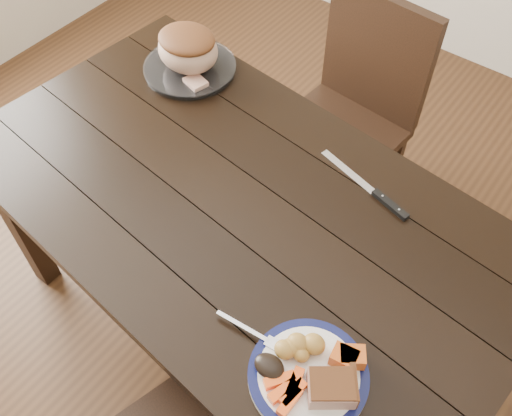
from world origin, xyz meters
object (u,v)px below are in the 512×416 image
Objects in this scene: dinner_plate at (308,376)px; carving_knife at (379,196)px; pork_slice at (331,388)px; chair_far at (352,109)px; serving_platter at (190,69)px; roast_joint at (188,50)px; fork at (255,334)px; dining_table at (238,221)px.

carving_knife is (-0.13, 0.54, -0.00)m from dinner_plate.
dinner_plate is 2.71× the size of pork_slice.
chair_far reaches higher than dinner_plate.
serving_platter is 1.45× the size of roast_joint.
chair_far is at bearing 43.90° from serving_platter.
chair_far is 4.53× the size of roast_joint.
fork is at bearing -39.77° from roast_joint.
roast_joint reaches higher than dining_table.
dining_table is 0.60m from roast_joint.
pork_slice reaches higher than fork.
pork_slice is (0.54, -1.04, 0.27)m from chair_far.
serving_platter is 0.98m from fork.
chair_far reaches higher than carving_knife.
fork is at bearing 112.36° from chair_far.
chair_far is 5.21× the size of fork.
pork_slice reaches higher than carving_knife.
roast_joint is at bearing -173.20° from carving_knife.
serving_platter is 1.15m from pork_slice.
dinner_plate is 0.89× the size of serving_platter.
roast_joint is at bearing 0.00° from serving_platter.
dining_table is 0.59m from serving_platter.
pork_slice is 1.15m from roast_joint.
dining_table is at bearing 148.81° from pork_slice.
carving_knife is (0.77, -0.09, -0.00)m from serving_platter.
dinner_plate is at bearing -34.93° from serving_platter.
dining_table is 8.18× the size of roast_joint.
roast_joint is (-0.75, 0.63, 0.06)m from fork.
serving_platter reaches higher than dining_table.
dining_table is at bearing 98.32° from chair_far.
fork is at bearing 177.69° from pork_slice.
carving_knife is at bearing 129.92° from chair_far.
serving_platter is at bearing 146.55° from pork_slice.
chair_far is at bearing 102.21° from fork.
serving_platter is 1.67× the size of fork.
fork is 0.87× the size of roast_joint.
pork_slice is (0.49, -0.30, 0.13)m from dining_table.
pork_slice is at bearing -33.45° from roast_joint.
dinner_plate is 1.10m from serving_platter.
carving_knife reaches higher than dining_table.
serving_platter is at bearing 145.07° from dinner_plate.
dining_table is at bearing -35.69° from serving_platter.
dining_table is 5.31× the size of carving_knife.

